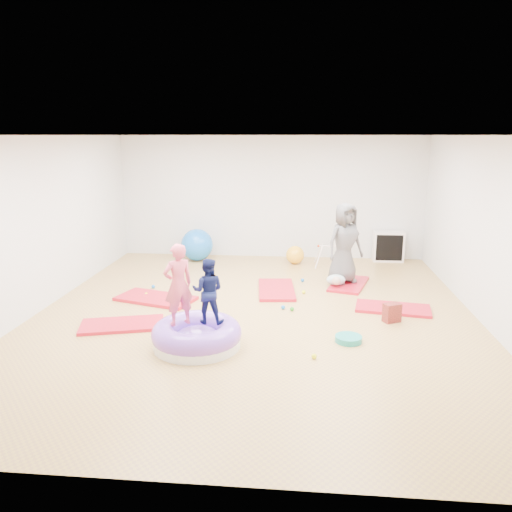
{
  "coord_description": "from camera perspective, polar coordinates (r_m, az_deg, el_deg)",
  "views": [
    {
      "loc": [
        0.73,
        -7.49,
        2.8
      ],
      "look_at": [
        0.0,
        0.3,
        0.9
      ],
      "focal_mm": 35.0,
      "sensor_mm": 36.0,
      "label": 1
    }
  ],
  "objects": [
    {
      "name": "gym_mat_right",
      "position": [
        8.55,
        15.37,
        -5.79
      ],
      "size": [
        1.27,
        0.78,
        0.05
      ],
      "primitive_type": "cube",
      "rotation": [
        0.0,
        0.0,
        -0.16
      ],
      "color": "#BA0F3B",
      "rests_on": "ground"
    },
    {
      "name": "child_navy",
      "position": [
        6.76,
        -5.53,
        -3.59
      ],
      "size": [
        0.44,
        0.35,
        0.9
      ],
      "primitive_type": "imported",
      "rotation": [
        0.0,
        0.0,
        3.13
      ],
      "color": "#0E1544",
      "rests_on": "inflatable_cushion"
    },
    {
      "name": "gym_mat_center_back",
      "position": [
        9.23,
        2.35,
        -3.85
      ],
      "size": [
        0.76,
        1.34,
        0.05
      ],
      "primitive_type": "cube",
      "rotation": [
        0.0,
        0.0,
        1.67
      ],
      "color": "#BA0F3B",
      "rests_on": "ground"
    },
    {
      "name": "cube_shelf",
      "position": [
        11.71,
        14.88,
        1.07
      ],
      "size": [
        0.68,
        0.34,
        0.68
      ],
      "color": "silver",
      "rests_on": "ground"
    },
    {
      "name": "backpack",
      "position": [
        7.98,
        15.27,
        -6.28
      ],
      "size": [
        0.3,
        0.26,
        0.29
      ],
      "primitive_type": "cube",
      "rotation": [
        0.0,
        0.0,
        0.47
      ],
      "color": "red",
      "rests_on": "ground"
    },
    {
      "name": "adult_caregiver",
      "position": [
        9.59,
        10.1,
        1.47
      ],
      "size": [
        0.89,
        0.81,
        1.53
      ],
      "primitive_type": "imported",
      "rotation": [
        0.0,
        0.0,
        0.56
      ],
      "color": "#4E4E51",
      "rests_on": "gym_mat_rear_right"
    },
    {
      "name": "inflatable_cushion",
      "position": [
        6.89,
        -6.78,
        -9.06
      ],
      "size": [
        1.22,
        1.22,
        0.39
      ],
      "rotation": [
        0.0,
        0.0,
        -0.2
      ],
      "color": "silver",
      "rests_on": "ground"
    },
    {
      "name": "child_pink",
      "position": [
        6.71,
        -8.9,
        -2.84
      ],
      "size": [
        0.49,
        0.46,
        1.12
      ],
      "primitive_type": "imported",
      "rotation": [
        0.0,
        0.0,
        3.78
      ],
      "color": "#E7526C",
      "rests_on": "inflatable_cushion"
    },
    {
      "name": "gym_mat_mid_left",
      "position": [
        8.9,
        -11.38,
        -4.78
      ],
      "size": [
        1.48,
        1.04,
        0.06
      ],
      "primitive_type": "cube",
      "rotation": [
        0.0,
        0.0,
        -0.31
      ],
      "color": "#BA0F3B",
      "rests_on": "ground"
    },
    {
      "name": "infant",
      "position": [
        9.48,
        9.13,
        -2.73
      ],
      "size": [
        0.35,
        0.36,
        0.21
      ],
      "color": "#ACC6CE",
      "rests_on": "gym_mat_rear_right"
    },
    {
      "name": "yellow_toy",
      "position": [
        7.69,
        -13.99,
        -8.01
      ],
      "size": [
        0.2,
        0.2,
        0.03
      ],
      "primitive_type": "cylinder",
      "color": "#F1FF10",
      "rests_on": "ground"
    },
    {
      "name": "gym_mat_front_left",
      "position": [
        7.83,
        -15.06,
        -7.59
      ],
      "size": [
        1.33,
        0.91,
        0.05
      ],
      "primitive_type": "cube",
      "rotation": [
        0.0,
        0.0,
        0.27
      ],
      "color": "#BA0F3B",
      "rests_on": "ground"
    },
    {
      "name": "room",
      "position": [
        7.65,
        -0.21,
        3.11
      ],
      "size": [
        7.01,
        8.01,
        2.81
      ],
      "color": "#A27949",
      "rests_on": "ground"
    },
    {
      "name": "exercise_ball_orange",
      "position": [
        11.14,
        4.49,
        0.13
      ],
      "size": [
        0.41,
        0.41,
        0.41
      ],
      "primitive_type": "sphere",
      "color": "yellow",
      "rests_on": "ground"
    },
    {
      "name": "gym_mat_rear_right",
      "position": [
        9.73,
        10.54,
        -3.16
      ],
      "size": [
        0.89,
        1.29,
        0.05
      ],
      "primitive_type": "cube",
      "rotation": [
        0.0,
        0.0,
        1.29
      ],
      "color": "#BA0F3B",
      "rests_on": "ground"
    },
    {
      "name": "exercise_ball_blue",
      "position": [
        11.45,
        -6.76,
        1.28
      ],
      "size": [
        0.73,
        0.73,
        0.73
      ],
      "primitive_type": "sphere",
      "color": "blue",
      "rests_on": "ground"
    },
    {
      "name": "balance_disc",
      "position": [
        7.15,
        10.53,
        -9.29
      ],
      "size": [
        0.37,
        0.37,
        0.08
      ],
      "primitive_type": "cylinder",
      "color": "teal",
      "rests_on": "ground"
    },
    {
      "name": "ball_pit_balls",
      "position": [
        8.58,
        -0.31,
        -5.15
      ],
      "size": [
        3.02,
        3.53,
        0.07
      ],
      "color": "blue",
      "rests_on": "ground"
    },
    {
      "name": "infant_play_gym",
      "position": [
        10.94,
        8.34,
        0.39
      ],
      "size": [
        0.62,
        0.59,
        0.47
      ],
      "rotation": [
        0.0,
        0.0,
        -0.15
      ],
      "color": "silver",
      "rests_on": "ground"
    }
  ]
}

